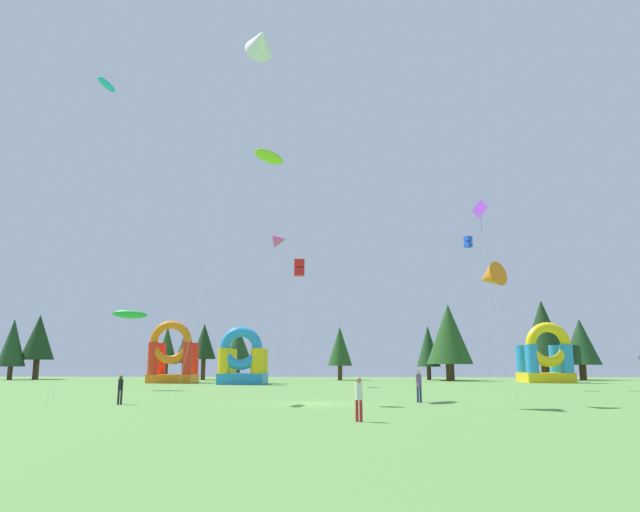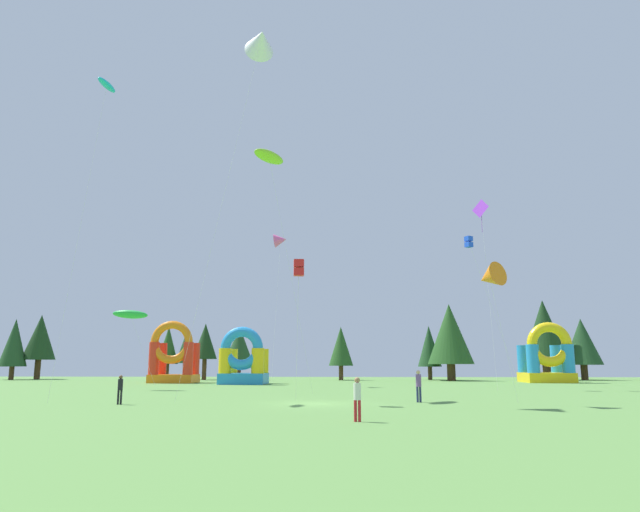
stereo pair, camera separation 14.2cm
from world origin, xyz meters
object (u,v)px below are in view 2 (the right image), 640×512
Objects in this scene: kite_pink_delta at (281,240)px; person_midfield at (120,387)px; person_far_side at (357,395)px; person_near_camera at (419,383)px; kite_orange_delta at (489,277)px; kite_white_delta at (261,41)px; kite_cyan_parafoil at (107,86)px; kite_blue_box at (469,242)px; kite_red_box at (299,268)px; inflatable_red_slide at (173,359)px; inflatable_yellow_castle at (243,364)px; kite_lime_parafoil at (269,157)px; kite_green_parafoil at (130,314)px; kite_purple_diamond at (482,211)px; inflatable_orange_dome at (547,361)px.

person_midfield is (-5.62, -25.87, -13.61)m from kite_pink_delta.
person_near_camera reaches higher than person_far_side.
person_near_camera is at bearing 158.04° from kite_orange_delta.
kite_orange_delta is 21.27m from kite_white_delta.
kite_cyan_parafoil is at bearing -24.11° from person_near_camera.
kite_blue_box is 19.82m from kite_orange_delta.
person_far_side is 0.93× the size of person_near_camera.
person_near_camera is (-6.88, -17.11, -11.76)m from kite_blue_box.
kite_blue_box is 32.72m from person_midfield.
kite_red_box is 4.80× the size of person_far_side.
kite_pink_delta is 9.11× the size of person_far_side.
inflatable_yellow_castle is at bearing -22.22° from inflatable_red_slide.
person_midfield is (-23.32, -19.62, -11.90)m from kite_blue_box.
kite_white_delta is (-13.59, 2.27, 16.21)m from kite_orange_delta.
kite_cyan_parafoil is at bearing -172.55° from kite_lime_parafoil.
kite_blue_box is at bearing 81.10° from kite_orange_delta.
kite_cyan_parafoil is 19.27m from kite_green_parafoil.
kite_purple_diamond reaches higher than inflatable_red_slide.
kite_lime_parafoil is 2.85× the size of inflatable_yellow_castle.
kite_pink_delta is 13.71m from inflatable_yellow_castle.
person_midfield is (-24.80, -20.37, -14.99)m from kite_purple_diamond.
kite_red_box is 22.62m from kite_green_parafoil.
kite_orange_delta reaches higher than person_near_camera.
kite_cyan_parafoil is at bearing -152.30° from kite_blue_box.
person_far_side is at bearing -73.52° from inflatable_yellow_castle.
kite_cyan_parafoil is (-9.90, -20.74, 6.75)m from kite_pink_delta.
kite_cyan_parafoil reaches higher than kite_red_box.
kite_red_box is at bearing -125.66° from inflatable_orange_dome.
person_midfield is 34.09m from inflatable_red_slide.
person_far_side is at bearing -53.69° from person_midfield.
inflatable_yellow_castle is (-11.37, 38.45, 1.11)m from person_far_side.
person_near_camera is 0.30× the size of inflatable_yellow_castle.
kite_green_parafoil is at bearing 133.08° from kite_white_delta.
kite_green_parafoil is at bearing -173.97° from kite_purple_diamond.
inflatable_red_slide is at bearing 155.85° from kite_blue_box.
kite_cyan_parafoil is at bearing 170.06° from kite_white_delta.
kite_blue_box is 7.42× the size of person_near_camera.
kite_cyan_parafoil is 3.18× the size of inflatable_red_slide.
kite_white_delta reaches higher than kite_green_parafoil.
kite_cyan_parafoil is at bearing 163.41° from kite_red_box.
kite_green_parafoil is at bearing -154.86° from inflatable_orange_dome.
kite_orange_delta is 4.99× the size of person_midfield.
kite_red_box reaches higher than person_far_side.
kite_pink_delta is at bearing 92.99° from kite_white_delta.
kite_lime_parafoil is 27.81m from inflatable_yellow_castle.
inflatable_orange_dome is at bearing 57.43° from kite_purple_diamond.
kite_blue_box is 23.01m from inflatable_orange_dome.
kite_purple_diamond reaches higher than kite_red_box.
kite_green_parafoil is (-13.21, 10.48, -10.09)m from kite_lime_parafoil.
inflatable_orange_dome is (25.45, 35.48, -5.12)m from kite_red_box.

